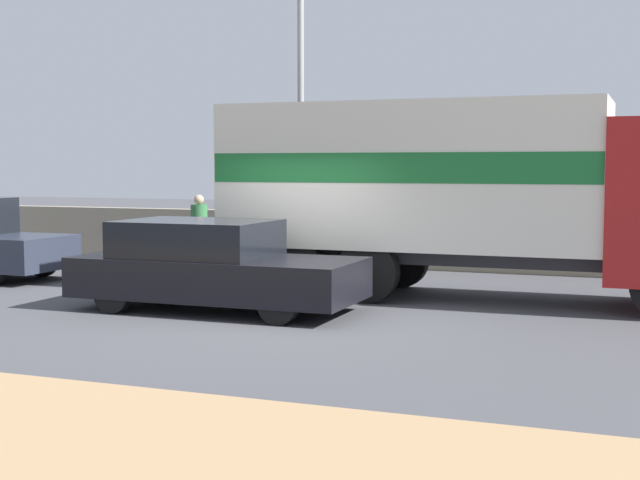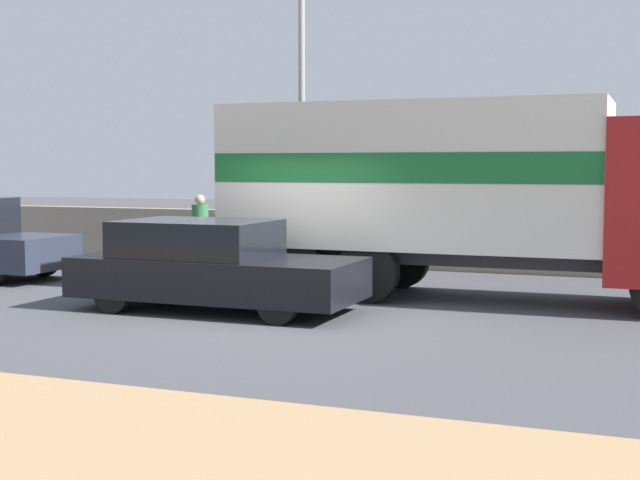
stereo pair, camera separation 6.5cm
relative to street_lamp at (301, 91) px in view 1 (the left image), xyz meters
The scene contains 6 objects.
ground_plane 7.39m from the street_lamp, 73.30° to the right, with size 80.00×80.00×0.00m, color #47474C.
stone_wall_backdrop 3.80m from the street_lamp, 22.74° to the left, with size 60.00×0.35×1.21m.
street_lamp is the anchor object (origin of this frame).
box_truck 5.60m from the street_lamp, 37.38° to the right, with size 8.23×2.46×3.32m.
car_hatchback 6.64m from the street_lamp, 81.59° to the right, with size 4.47×1.86×1.41m.
pedestrian 3.75m from the street_lamp, 145.83° to the right, with size 0.36×0.36×1.64m.
Camera 1 is at (5.58, -12.04, 2.28)m, focal length 50.00 mm.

